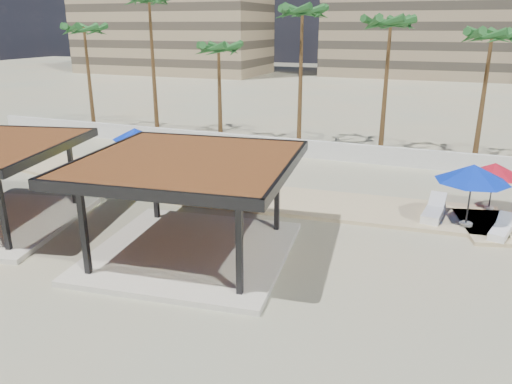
# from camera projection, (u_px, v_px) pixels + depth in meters

# --- Properties ---
(ground) EXTENTS (200.00, 200.00, 0.00)m
(ground) POSITION_uv_depth(u_px,v_px,m) (232.00, 259.00, 19.21)
(ground) COLOR tan
(ground) RESTS_ON ground
(promenade) EXTENTS (44.45, 7.97, 0.24)m
(promenade) POSITION_uv_depth(u_px,v_px,m) (330.00, 201.00, 25.27)
(promenade) COLOR #C6B284
(promenade) RESTS_ON ground
(boundary_wall) EXTENTS (56.00, 0.30, 1.20)m
(boundary_wall) POSITION_uv_depth(u_px,v_px,m) (330.00, 151.00, 33.15)
(boundary_wall) COLOR silver
(boundary_wall) RESTS_ON ground
(pavilion_central) EXTENTS (8.57, 8.57, 3.92)m
(pavilion_central) POSITION_uv_depth(u_px,v_px,m) (190.00, 198.00, 18.87)
(pavilion_central) COLOR beige
(pavilion_central) RESTS_ON ground
(umbrella_b) EXTENTS (3.52, 3.52, 2.58)m
(umbrella_b) POSITION_uv_depth(u_px,v_px,m) (163.00, 150.00, 25.78)
(umbrella_b) COLOR beige
(umbrella_b) RESTS_ON promenade
(umbrella_c) EXTENTS (3.08, 3.08, 2.26)m
(umbrella_c) POSITION_uv_depth(u_px,v_px,m) (495.00, 169.00, 23.34)
(umbrella_c) COLOR beige
(umbrella_c) RESTS_ON promenade
(umbrella_d) EXTENTS (3.61, 3.61, 2.78)m
(umbrella_d) POSITION_uv_depth(u_px,v_px,m) (473.00, 173.00, 21.19)
(umbrella_d) COLOR beige
(umbrella_d) RESTS_ON promenade
(umbrella_f) EXTENTS (3.37, 3.37, 2.45)m
(umbrella_f) POSITION_uv_depth(u_px,v_px,m) (135.00, 134.00, 30.23)
(umbrella_f) COLOR beige
(umbrella_f) RESTS_ON promenade
(lounger_a) EXTENTS (0.96, 2.15, 0.79)m
(lounger_a) POSITION_uv_depth(u_px,v_px,m) (98.00, 171.00, 29.39)
(lounger_a) COLOR white
(lounger_a) RESTS_ON promenade
(lounger_c) EXTENTS (1.02, 2.41, 0.89)m
(lounger_c) POSITION_uv_depth(u_px,v_px,m) (434.00, 212.00, 22.84)
(lounger_c) COLOR white
(lounger_c) RESTS_ON promenade
(lounger_d) EXTENTS (1.12, 2.06, 0.74)m
(lounger_d) POSITION_uv_depth(u_px,v_px,m) (501.00, 231.00, 20.91)
(lounger_d) COLOR white
(lounger_d) RESTS_ON promenade
(palm_a) EXTENTS (3.00, 3.00, 9.04)m
(palm_a) POSITION_uv_depth(u_px,v_px,m) (84.00, 33.00, 40.09)
(palm_a) COLOR brown
(palm_a) RESTS_ON ground
(palm_b) EXTENTS (3.00, 3.00, 11.20)m
(palm_b) POSITION_uv_depth(u_px,v_px,m) (149.00, 6.00, 37.73)
(palm_b) COLOR brown
(palm_b) RESTS_ON ground
(palm_c) EXTENTS (3.00, 3.00, 7.78)m
(palm_c) POSITION_uv_depth(u_px,v_px,m) (219.00, 52.00, 36.16)
(palm_c) COLOR brown
(palm_c) RESTS_ON ground
(palm_d) EXTENTS (3.00, 3.00, 10.23)m
(palm_d) POSITION_uv_depth(u_px,v_px,m) (302.00, 18.00, 34.06)
(palm_d) COLOR brown
(palm_d) RESTS_ON ground
(palm_e) EXTENTS (3.00, 3.00, 9.52)m
(palm_e) POSITION_uv_depth(u_px,v_px,m) (390.00, 28.00, 31.77)
(palm_e) COLOR brown
(palm_e) RESTS_ON ground
(palm_f) EXTENTS (3.00, 3.00, 8.78)m
(palm_f) POSITION_uv_depth(u_px,v_px,m) (491.00, 41.00, 30.10)
(palm_f) COLOR brown
(palm_f) RESTS_ON ground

